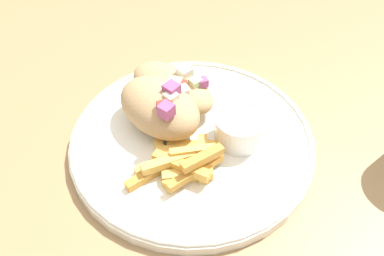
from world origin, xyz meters
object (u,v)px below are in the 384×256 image
at_px(pita_sandwich_near, 160,107).
at_px(fries_pile, 183,162).
at_px(sauce_ramekin, 240,127).
at_px(plate, 192,141).
at_px(pita_sandwich_far, 173,88).

distance_m(pita_sandwich_near, fries_pile, 0.08).
distance_m(pita_sandwich_near, sauce_ramekin, 0.11).
xyz_separation_m(plate, pita_sandwich_far, (-0.07, 0.02, 0.03)).
bearing_deg(pita_sandwich_far, pita_sandwich_near, -69.12).
xyz_separation_m(pita_sandwich_near, pita_sandwich_far, (-0.03, 0.04, -0.01)).
relative_size(plate, sauce_ramekin, 4.73).
height_order(plate, sauce_ramekin, sauce_ramekin).
bearing_deg(pita_sandwich_far, sauce_ramekin, -0.59).
xyz_separation_m(fries_pile, sauce_ramekin, (-0.00, 0.09, 0.01)).
xyz_separation_m(pita_sandwich_near, sauce_ramekin, (0.08, 0.07, -0.01)).
distance_m(plate, fries_pile, 0.05).
relative_size(pita_sandwich_near, fries_pile, 1.07).
bearing_deg(sauce_ramekin, plate, -121.57).
bearing_deg(fries_pile, pita_sandwich_near, 170.74).
xyz_separation_m(plate, fries_pile, (0.03, -0.03, 0.01)).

